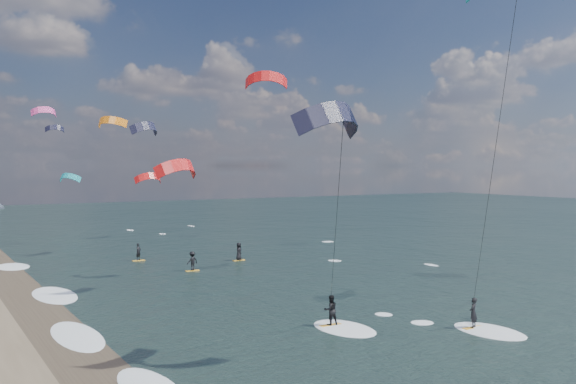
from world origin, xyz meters
TOP-DOWN VIEW (x-y plane):
  - wet_sand_strip at (-12.00, 10.00)m, footprint 3.00×240.00m
  - kitesurfer_near_a at (3.51, 1.22)m, footprint 7.63×9.15m
  - kitesurfer_near_b at (-1.73, 6.05)m, footprint 6.97×8.59m
  - far_kitesurfers at (2.61, 32.80)m, footprint 8.79×8.29m
  - bg_kite_field at (0.93, 52.50)m, footprint 12.76×68.62m
  - shoreline_surf at (-10.80, 14.75)m, footprint 2.40×79.40m

SIDE VIEW (x-z plane):
  - shoreline_surf at x=-10.80m, z-range -0.06..0.06m
  - wet_sand_strip at x=-12.00m, z-range 0.00..0.01m
  - far_kitesurfers at x=2.61m, z-range -0.01..1.58m
  - kitesurfer_near_b at x=-1.73m, z-range 1.35..13.18m
  - bg_kite_field at x=0.93m, z-range 6.65..16.16m
  - kitesurfer_near_a at x=3.51m, z-range 4.18..21.27m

